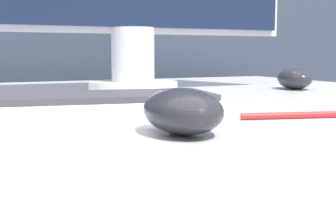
{
  "coord_description": "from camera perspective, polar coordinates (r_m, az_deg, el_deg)",
  "views": [
    {
      "loc": [
        -0.17,
        -0.67,
        0.82
      ],
      "look_at": [
        0.03,
        -0.24,
        0.76
      ],
      "focal_mm": 50.0,
      "sensor_mm": 36.0,
      "label": 1
    }
  ],
  "objects": [
    {
      "name": "keyboard",
      "position": [
        0.62,
        -13.28,
        0.11
      ],
      "size": [
        0.44,
        0.21,
        0.02
      ],
      "rotation": [
        0.0,
        0.0,
        -0.17
      ],
      "color": "silver",
      "rests_on": "desk"
    },
    {
      "name": "pen",
      "position": [
        0.57,
        15.26,
        -1.22
      ],
      "size": [
        0.13,
        0.04,
        0.01
      ],
      "rotation": [
        0.0,
        0.0,
        -0.27
      ],
      "color": "red",
      "rests_on": "desk"
    },
    {
      "name": "computer_mouse_near",
      "position": [
        0.45,
        1.77,
        -0.71
      ],
      "size": [
        0.08,
        0.12,
        0.04
      ],
      "rotation": [
        0.0,
        0.0,
        -0.1
      ],
      "color": "#232328",
      "rests_on": "desk"
    },
    {
      "name": "partition_panel",
      "position": [
        1.41,
        -17.88,
        1.19
      ],
      "size": [
        5.0,
        0.03,
        1.39
      ],
      "color": "#333D4C",
      "rests_on": "ground_plane"
    },
    {
      "name": "computer_mouse_far",
      "position": [
        1.02,
        15.18,
        3.13
      ],
      "size": [
        0.09,
        0.12,
        0.04
      ],
      "rotation": [
        0.0,
        0.0,
        -0.3
      ],
      "color": "#232328",
      "rests_on": "desk"
    }
  ]
}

